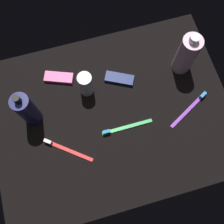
{
  "coord_description": "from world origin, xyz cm",
  "views": [
    {
      "loc": [
        -7.4,
        -26.22,
        90.15
      ],
      "look_at": [
        0.0,
        0.0,
        3.0
      ],
      "focal_mm": 42.72,
      "sensor_mm": 36.0,
      "label": 1
    }
  ],
  "objects_px": {
    "lotion_bottle": "(27,110)",
    "toothbrush_purple": "(191,108)",
    "toothbrush_green": "(124,128)",
    "bodywash_bottle": "(186,54)",
    "deodorant_stick": "(86,84)",
    "snack_bar_navy": "(119,79)",
    "snack_bar_pink": "(59,78)",
    "toothbrush_red": "(65,149)"
  },
  "relations": [
    {
      "from": "lotion_bottle",
      "to": "toothbrush_purple",
      "type": "xyz_separation_m",
      "value": [
        0.54,
        -0.12,
        -0.08
      ]
    },
    {
      "from": "toothbrush_green",
      "to": "toothbrush_purple",
      "type": "relative_size",
      "value": 1.1
    },
    {
      "from": "lotion_bottle",
      "to": "bodywash_bottle",
      "type": "distance_m",
      "value": 0.57
    },
    {
      "from": "lotion_bottle",
      "to": "deodorant_stick",
      "type": "distance_m",
      "value": 0.21
    },
    {
      "from": "snack_bar_navy",
      "to": "snack_bar_pink",
      "type": "height_order",
      "value": "same"
    },
    {
      "from": "snack_bar_pink",
      "to": "snack_bar_navy",
      "type": "bearing_deg",
      "value": 4.15
    },
    {
      "from": "snack_bar_navy",
      "to": "bodywash_bottle",
      "type": "bearing_deg",
      "value": 24.47
    },
    {
      "from": "toothbrush_green",
      "to": "snack_bar_navy",
      "type": "relative_size",
      "value": 1.73
    },
    {
      "from": "bodywash_bottle",
      "to": "snack_bar_navy",
      "type": "bearing_deg",
      "value": 177.55
    },
    {
      "from": "bodywash_bottle",
      "to": "toothbrush_red",
      "type": "height_order",
      "value": "bodywash_bottle"
    },
    {
      "from": "toothbrush_green",
      "to": "snack_bar_navy",
      "type": "bearing_deg",
      "value": 78.85
    },
    {
      "from": "lotion_bottle",
      "to": "snack_bar_pink",
      "type": "distance_m",
      "value": 0.19
    },
    {
      "from": "snack_bar_navy",
      "to": "lotion_bottle",
      "type": "bearing_deg",
      "value": -143.12
    },
    {
      "from": "lotion_bottle",
      "to": "snack_bar_navy",
      "type": "distance_m",
      "value": 0.34
    },
    {
      "from": "bodywash_bottle",
      "to": "toothbrush_purple",
      "type": "xyz_separation_m",
      "value": [
        -0.02,
        -0.17,
        -0.08
      ]
    },
    {
      "from": "toothbrush_green",
      "to": "toothbrush_red",
      "type": "distance_m",
      "value": 0.21
    },
    {
      "from": "lotion_bottle",
      "to": "bodywash_bottle",
      "type": "xyz_separation_m",
      "value": [
        0.56,
        0.05,
        0.0
      ]
    },
    {
      "from": "toothbrush_purple",
      "to": "snack_bar_navy",
      "type": "bearing_deg",
      "value": 140.35
    },
    {
      "from": "toothbrush_purple",
      "to": "snack_bar_pink",
      "type": "height_order",
      "value": "toothbrush_purple"
    },
    {
      "from": "deodorant_stick",
      "to": "toothbrush_red",
      "type": "distance_m",
      "value": 0.23
    },
    {
      "from": "bodywash_bottle",
      "to": "toothbrush_purple",
      "type": "height_order",
      "value": "bodywash_bottle"
    },
    {
      "from": "snack_bar_navy",
      "to": "deodorant_stick",
      "type": "bearing_deg",
      "value": -148.82
    },
    {
      "from": "lotion_bottle",
      "to": "toothbrush_green",
      "type": "relative_size",
      "value": 1.09
    },
    {
      "from": "lotion_bottle",
      "to": "snack_bar_navy",
      "type": "height_order",
      "value": "lotion_bottle"
    },
    {
      "from": "snack_bar_navy",
      "to": "toothbrush_red",
      "type": "bearing_deg",
      "value": -114.46
    },
    {
      "from": "toothbrush_purple",
      "to": "snack_bar_navy",
      "type": "xyz_separation_m",
      "value": [
        -0.21,
        0.18,
        0.0
      ]
    },
    {
      "from": "bodywash_bottle",
      "to": "snack_bar_pink",
      "type": "distance_m",
      "value": 0.46
    },
    {
      "from": "snack_bar_navy",
      "to": "snack_bar_pink",
      "type": "distance_m",
      "value": 0.22
    },
    {
      "from": "deodorant_stick",
      "to": "snack_bar_pink",
      "type": "xyz_separation_m",
      "value": [
        -0.09,
        0.07,
        -0.05
      ]
    },
    {
      "from": "toothbrush_red",
      "to": "bodywash_bottle",
      "type": "bearing_deg",
      "value": 21.3
    },
    {
      "from": "snack_bar_pink",
      "to": "toothbrush_green",
      "type": "bearing_deg",
      "value": -33.22
    },
    {
      "from": "toothbrush_purple",
      "to": "snack_bar_navy",
      "type": "height_order",
      "value": "toothbrush_purple"
    },
    {
      "from": "toothbrush_green",
      "to": "toothbrush_red",
      "type": "bearing_deg",
      "value": -175.39
    },
    {
      "from": "toothbrush_purple",
      "to": "snack_bar_pink",
      "type": "bearing_deg",
      "value": 150.53
    },
    {
      "from": "bodywash_bottle",
      "to": "toothbrush_purple",
      "type": "distance_m",
      "value": 0.19
    },
    {
      "from": "toothbrush_green",
      "to": "snack_bar_pink",
      "type": "height_order",
      "value": "toothbrush_green"
    },
    {
      "from": "toothbrush_green",
      "to": "toothbrush_red",
      "type": "height_order",
      "value": "same"
    },
    {
      "from": "lotion_bottle",
      "to": "toothbrush_green",
      "type": "xyz_separation_m",
      "value": [
        0.29,
        -0.12,
        -0.08
      ]
    },
    {
      "from": "lotion_bottle",
      "to": "deodorant_stick",
      "type": "bearing_deg",
      "value": 13.37
    },
    {
      "from": "bodywash_bottle",
      "to": "toothbrush_green",
      "type": "height_order",
      "value": "bodywash_bottle"
    },
    {
      "from": "toothbrush_green",
      "to": "toothbrush_purple",
      "type": "distance_m",
      "value": 0.25
    },
    {
      "from": "bodywash_bottle",
      "to": "toothbrush_green",
      "type": "xyz_separation_m",
      "value": [
        -0.27,
        -0.17,
        -0.08
      ]
    }
  ]
}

